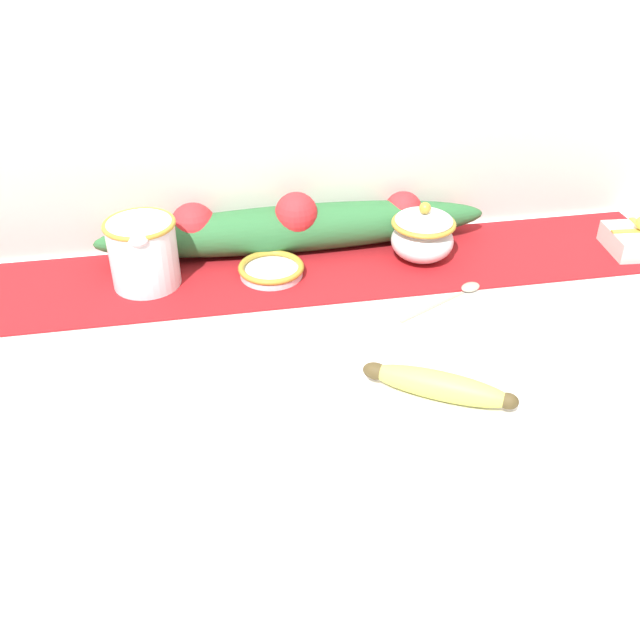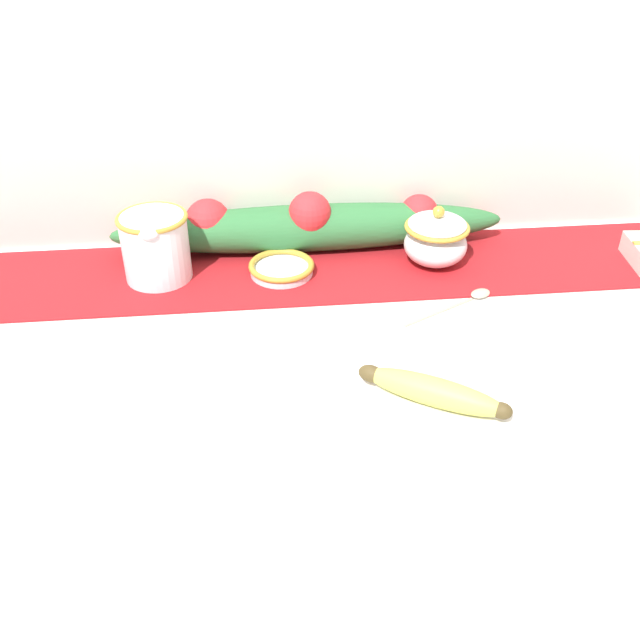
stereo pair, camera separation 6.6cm
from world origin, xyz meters
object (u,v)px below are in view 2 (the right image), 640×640
(cream_pitcher, at_px, (156,244))
(sugar_bowl, at_px, (436,239))
(spoon, at_px, (474,297))
(small_dish, at_px, (282,268))
(banana, at_px, (433,391))

(cream_pitcher, relative_size, sugar_bowl, 1.22)
(spoon, bearing_deg, sugar_bowl, 79.48)
(sugar_bowl, xyz_separation_m, spoon, (0.04, -0.12, -0.04))
(small_dish, bearing_deg, banana, -63.54)
(cream_pitcher, relative_size, small_dish, 1.22)
(cream_pitcher, bearing_deg, sugar_bowl, -0.15)
(small_dish, relative_size, banana, 0.59)
(banana, bearing_deg, small_dish, 116.46)
(banana, bearing_deg, spoon, 62.72)
(small_dish, relative_size, spoon, 0.69)
(sugar_bowl, distance_m, spoon, 0.13)
(sugar_bowl, xyz_separation_m, small_dish, (-0.26, -0.01, -0.04))
(small_dish, distance_m, spoon, 0.32)
(cream_pitcher, height_order, spoon, cream_pitcher)
(small_dish, bearing_deg, sugar_bowl, 2.20)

